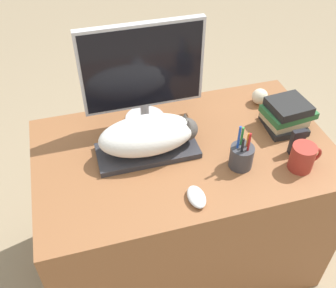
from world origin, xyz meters
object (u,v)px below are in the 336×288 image
Objects in this scene: computer_mouse at (196,197)px; book_stack at (286,115)px; pen_cup at (241,156)px; phone at (297,142)px; baseball at (260,96)px; keyboard at (148,151)px; cat at (150,135)px; monitor at (143,71)px; coffee_mug at (303,157)px.

book_stack is at bearing 29.91° from computer_mouse.
phone is at bearing 2.53° from pen_cup.
computer_mouse is at bearing -134.81° from baseball.
keyboard is at bearing 111.14° from computer_mouse.
cat is 3.56× the size of phone.
cat is at bearing 152.25° from pen_cup.
phone is (0.56, -0.15, 0.04)m from keyboard.
cat is 0.79× the size of monitor.
coffee_mug is 0.60× the size of book_stack.
coffee_mug is at bearing -105.26° from phone.
cat is 0.58m from coffee_mug.
pen_cup is at bearing -26.83° from keyboard.
phone is at bearing 74.74° from coffee_mug.
monitor is at bearing 79.25° from keyboard.
keyboard is 5.47× the size of baseball.
pen_cup reaches higher than phone.
coffee_mug is 1.16× the size of phone.
monitor is at bearing 160.56° from book_stack.
monitor is at bearing 145.85° from phone.
computer_mouse is at bearing -151.89° from pen_cup.
computer_mouse is (0.10, -0.28, -0.08)m from cat.
keyboard is 0.30m from computer_mouse.
pen_cup reaches higher than computer_mouse.
keyboard is 0.58m from phone.
keyboard is at bearing 180.00° from cat.
monitor is at bearing 178.27° from baseball.
cat reaches higher than phone.
book_stack is at bearing 75.90° from coffee_mug.
computer_mouse is at bearing -174.24° from coffee_mug.
computer_mouse reaches higher than keyboard.
pen_cup is at bearing -148.72° from book_stack.
phone reaches higher than baseball.
book_stack is (0.06, 0.24, 0.01)m from coffee_mug.
monitor is at bearing 127.96° from pen_cup.
baseball is (0.25, 0.35, -0.01)m from pen_cup.
coffee_mug is at bearing -18.39° from pen_cup.
keyboard is 1.02× the size of cat.
baseball is (0.03, 0.42, -0.02)m from coffee_mug.
monitor is at bearing 98.23° from computer_mouse.
coffee_mug is at bearing 5.76° from computer_mouse.
pen_cup is 0.32m from book_stack.
monitor is 2.33× the size of book_stack.
cat is 0.35m from pen_cup.
book_stack is at bearing 31.28° from pen_cup.
phone reaches higher than computer_mouse.
monitor is 4.52× the size of phone.
monitor is 6.82× the size of baseball.
baseball is (0.56, 0.19, -0.06)m from cat.
monitor is 4.73× the size of computer_mouse.
baseball is at bearing 18.46° from cat.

